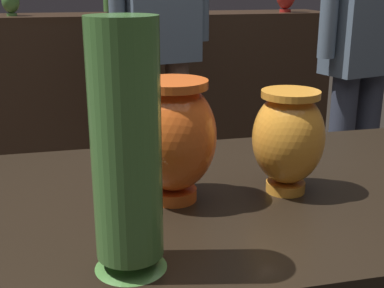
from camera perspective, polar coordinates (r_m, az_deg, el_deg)
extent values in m
cube|color=black|center=(0.96, 1.96, -6.89)|extent=(1.20, 0.64, 0.05)
cube|color=#382619|center=(3.13, -8.70, 4.56)|extent=(2.60, 0.40, 0.95)
cube|color=#382619|center=(3.06, -9.14, 13.62)|extent=(2.60, 0.40, 0.04)
cylinder|color=#E55B1E|center=(0.93, -2.03, -5.51)|extent=(0.08, 0.08, 0.02)
ellipsoid|color=#E55B1E|center=(0.89, -2.11, 0.85)|extent=(0.15, 0.15, 0.19)
cylinder|color=#E55B1E|center=(0.87, -2.17, 6.61)|extent=(0.12, 0.12, 0.01)
cylinder|color=orange|center=(0.98, 10.27, -4.61)|extent=(0.07, 0.07, 0.02)
ellipsoid|color=orange|center=(0.95, 10.58, 0.68)|extent=(0.13, 0.13, 0.17)
cylinder|color=orange|center=(0.93, 10.86, 5.43)|extent=(0.10, 0.10, 0.01)
cone|color=#477A38|center=(0.73, -6.77, -12.59)|extent=(0.10, 0.10, 0.02)
cylinder|color=#477A38|center=(0.66, -7.29, 0.16)|extent=(0.09, 0.09, 0.31)
cylinder|color=#477A38|center=(3.01, -19.26, 13.34)|extent=(0.05, 0.05, 0.01)
ellipsoid|color=#477A38|center=(3.01, -19.39, 14.61)|extent=(0.09, 0.09, 0.12)
cone|color=#477A38|center=(3.03, -9.12, 14.10)|extent=(0.07, 0.07, 0.01)
cylinder|color=red|center=(3.24, 10.24, 14.28)|extent=(0.07, 0.07, 0.02)
cylinder|color=#333847|center=(2.47, 18.37, -1.58)|extent=(0.11, 0.11, 0.80)
cylinder|color=#333847|center=(2.37, 15.86, -2.17)|extent=(0.11, 0.11, 0.80)
cylinder|color=brown|center=(2.48, -1.60, -0.22)|extent=(0.11, 0.11, 0.82)
cylinder|color=brown|center=(2.43, -4.81, -0.70)|extent=(0.11, 0.11, 0.82)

